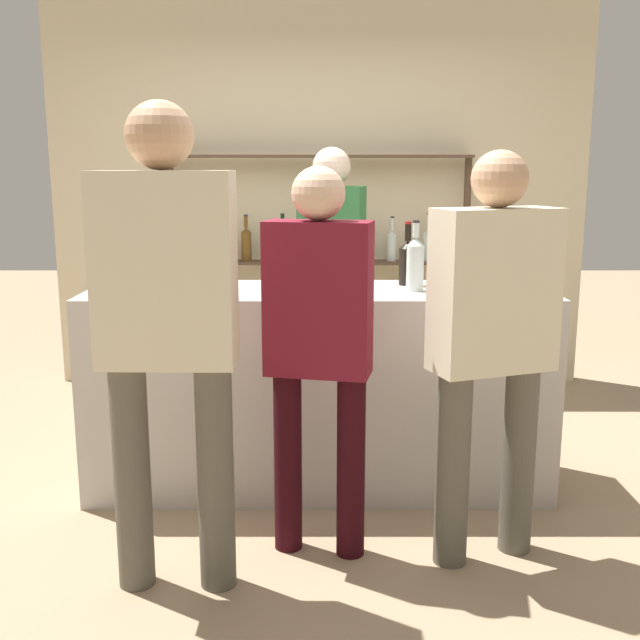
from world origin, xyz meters
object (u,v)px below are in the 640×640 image
at_px(counter_bottle_2, 143,267).
at_px(customer_right, 494,331).
at_px(counter_bottle_0, 416,263).
at_px(counter_bottle_3, 455,263).
at_px(counter_bottle_1, 409,261).
at_px(customer_center, 320,334).
at_px(wine_glass, 450,270).
at_px(customer_left, 168,316).
at_px(server_behind_counter, 333,263).

relative_size(counter_bottle_2, customer_right, 0.20).
height_order(counter_bottle_0, counter_bottle_3, counter_bottle_0).
relative_size(counter_bottle_1, customer_right, 0.19).
bearing_deg(counter_bottle_0, counter_bottle_3, 21.49).
bearing_deg(counter_bottle_1, customer_center, -117.87).
xyz_separation_m(counter_bottle_2, customer_right, (1.52, -0.62, -0.17)).
height_order(wine_glass, customer_left, customer_left).
xyz_separation_m(counter_bottle_0, wine_glass, (0.15, -0.10, -0.02)).
bearing_deg(customer_center, wine_glass, -35.46).
height_order(counter_bottle_0, wine_glass, counter_bottle_0).
bearing_deg(counter_bottle_3, wine_glass, -106.78).
xyz_separation_m(counter_bottle_3, wine_glass, (-0.05, -0.18, -0.01)).
distance_m(counter_bottle_2, wine_glass, 1.44).
bearing_deg(counter_bottle_0, wine_glass, -34.35).
bearing_deg(counter_bottle_2, wine_glass, -0.87).
distance_m(counter_bottle_3, wine_glass, 0.19).
height_order(counter_bottle_3, customer_center, customer_center).
relative_size(counter_bottle_1, wine_glass, 2.08).
distance_m(wine_glass, customer_left, 1.42).
distance_m(counter_bottle_0, wine_glass, 0.18).
xyz_separation_m(counter_bottle_0, customer_left, (-1.01, -0.92, -0.08)).
bearing_deg(counter_bottle_2, customer_left, -71.17).
bearing_deg(wine_glass, server_behind_counter, 118.36).
xyz_separation_m(counter_bottle_0, counter_bottle_3, (0.20, 0.08, -0.01)).
height_order(counter_bottle_0, counter_bottle_2, counter_bottle_0).
height_order(counter_bottle_2, counter_bottle_3, counter_bottle_3).
bearing_deg(wine_glass, counter_bottle_2, 179.13).
xyz_separation_m(counter_bottle_2, customer_left, (0.29, -0.84, -0.06)).
relative_size(counter_bottle_0, counter_bottle_2, 1.03).
height_order(counter_bottle_0, customer_left, customer_left).
relative_size(counter_bottle_3, customer_right, 0.20).
relative_size(counter_bottle_2, customer_center, 0.21).
height_order(counter_bottle_1, customer_center, customer_center).
distance_m(counter_bottle_1, customer_left, 1.48).
bearing_deg(counter_bottle_3, customer_center, -131.82).
bearing_deg(wine_glass, customer_center, -137.31).
relative_size(counter_bottle_2, counter_bottle_3, 0.99).
relative_size(counter_bottle_3, customer_center, 0.21).
xyz_separation_m(server_behind_counter, customer_right, (0.61, -1.59, -0.07)).
distance_m(counter_bottle_1, counter_bottle_2, 1.30).
height_order(counter_bottle_2, customer_left, customer_left).
height_order(counter_bottle_0, customer_right, customer_right).
height_order(counter_bottle_2, wine_glass, counter_bottle_2).
height_order(counter_bottle_1, customer_left, customer_left).
relative_size(counter_bottle_2, customer_left, 0.18).
bearing_deg(customer_right, counter_bottle_3, -18.01).
xyz_separation_m(wine_glass, customer_center, (-0.61, -0.56, -0.18)).
height_order(counter_bottle_1, customer_right, customer_right).
distance_m(customer_center, customer_left, 0.62).
distance_m(wine_glass, server_behind_counter, 1.13).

